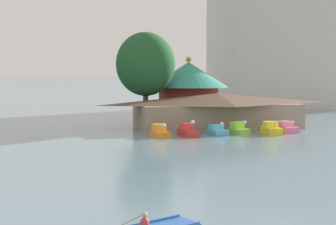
{
  "coord_description": "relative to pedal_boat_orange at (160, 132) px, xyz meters",
  "views": [
    {
      "loc": [
        -9.24,
        -16.8,
        6.59
      ],
      "look_at": [
        1.25,
        22.84,
        3.44
      ],
      "focal_mm": 54.05,
      "sensor_mm": 36.0,
      "label": 1
    }
  ],
  "objects": [
    {
      "name": "boathouse",
      "position": [
        8.99,
        6.96,
        1.69
      ],
      "size": [
        21.18,
        8.83,
        4.23
      ],
      "color": "gray",
      "rests_on": "ground"
    },
    {
      "name": "pedal_boat_lime",
      "position": [
        8.98,
        0.35,
        -0.0
      ],
      "size": [
        2.19,
        2.72,
        1.54
      ],
      "rotation": [
        0.0,
        0.0,
        -1.26
      ],
      "color": "#8CCC3F",
      "rests_on": "ground"
    },
    {
      "name": "pedal_boat_orange",
      "position": [
        0.0,
        0.0,
        0.0
      ],
      "size": [
        1.88,
        2.5,
        1.49
      ],
      "rotation": [
        0.0,
        0.0,
        -1.4
      ],
      "color": "orange",
      "rests_on": "ground"
    },
    {
      "name": "pedal_boat_cyan",
      "position": [
        6.38,
        -0.04,
        -0.08
      ],
      "size": [
        2.0,
        2.55,
        1.47
      ],
      "rotation": [
        0.0,
        0.0,
        -1.42
      ],
      "color": "#4CB7CC",
      "rests_on": "ground"
    },
    {
      "name": "green_roof_pavilion",
      "position": [
        7.11,
        12.91,
        4.15
      ],
      "size": [
        10.56,
        10.56,
        8.84
      ],
      "color": "#993328",
      "rests_on": "ground"
    },
    {
      "name": "pedal_boat_pink",
      "position": [
        14.78,
        0.43,
        -0.03
      ],
      "size": [
        2.16,
        3.07,
        1.41
      ],
      "rotation": [
        0.0,
        0.0,
        -1.37
      ],
      "color": "pink",
      "rests_on": "ground"
    },
    {
      "name": "background_building_block",
      "position": [
        35.7,
        39.65,
        13.88
      ],
      "size": [
        28.9,
        15.71,
        28.77
      ],
      "color": "beige",
      "rests_on": "ground"
    },
    {
      "name": "pedal_boat_yellow",
      "position": [
        12.25,
        -1.08,
        0.03
      ],
      "size": [
        1.71,
        2.51,
        1.57
      ],
      "rotation": [
        0.0,
        0.0,
        -1.62
      ],
      "color": "yellow",
      "rests_on": "ground"
    },
    {
      "name": "shoreline_tree_mid",
      "position": [
        0.56,
        9.52,
        7.23
      ],
      "size": [
        7.25,
        7.25,
        11.68
      ],
      "color": "brown",
      "rests_on": "ground"
    },
    {
      "name": "pedal_boat_red",
      "position": [
        2.97,
        -0.28,
        0.02
      ],
      "size": [
        1.66,
        3.08,
        1.8
      ],
      "rotation": [
        0.0,
        0.0,
        -1.46
      ],
      "color": "red",
      "rests_on": "ground"
    }
  ]
}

